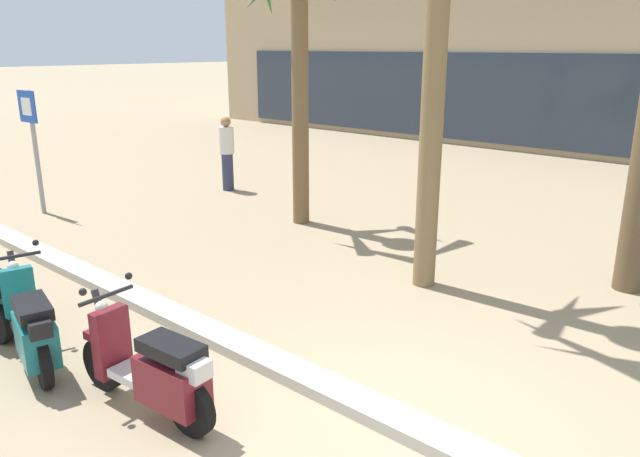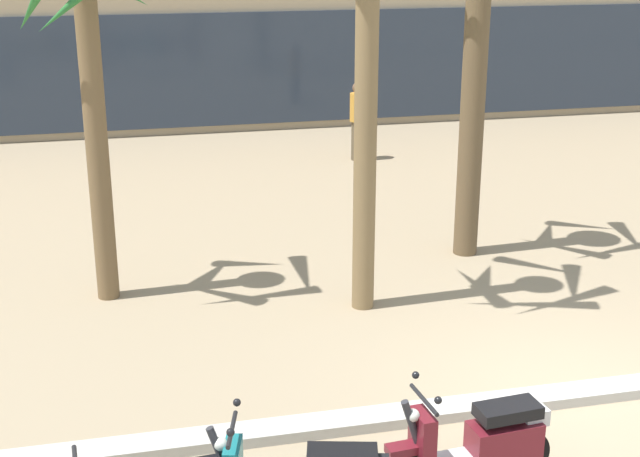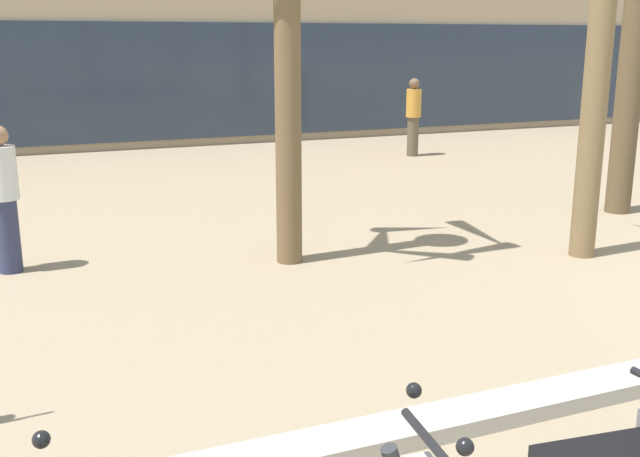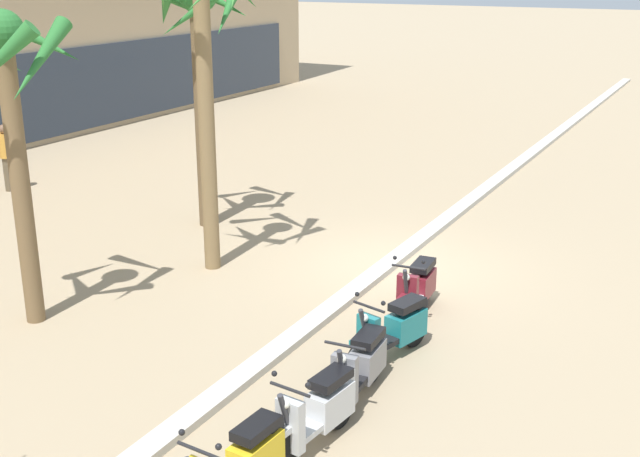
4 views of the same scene
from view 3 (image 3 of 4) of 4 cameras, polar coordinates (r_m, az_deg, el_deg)
The scene contains 2 objects.
pedestrian_window_shopping at distance 9.18m, azimuth -22.85°, elevation 2.28°, with size 0.34×0.34×1.69m.
pedestrian_strolling_near_curb at distance 17.34m, azimuth 7.09°, elevation 8.53°, with size 0.34×0.34×1.75m.
Camera 3 is at (-8.13, -3.90, 2.61)m, focal length 42.21 mm.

